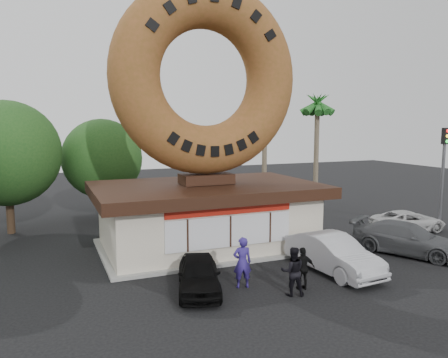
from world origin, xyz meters
TOP-DOWN VIEW (x-y plane):
  - ground at (0.00, 0.00)m, footprint 90.00×90.00m
  - donut_shop at (0.00, 5.98)m, footprint 11.20×7.20m
  - giant_donut at (0.00, 6.00)m, footprint 9.49×2.42m
  - tree_west at (-9.50, 13.00)m, footprint 6.00×6.00m
  - tree_mid at (-4.00, 15.00)m, footprint 5.20×5.20m
  - palm_near at (7.50, 14.00)m, footprint 2.60×2.60m
  - palm_far at (11.00, 12.50)m, footprint 2.60×2.60m
  - street_lamp at (-1.86, 16.00)m, footprint 2.11×0.20m
  - traffic_signal at (14.00, 3.99)m, footprint 0.30×0.38m
  - person_left at (-0.64, 0.25)m, footprint 0.81×0.61m
  - person_center at (0.76, -1.16)m, footprint 1.07×0.95m
  - person_right at (1.42, -0.82)m, footprint 1.01×0.53m
  - car_black at (-2.31, 0.55)m, footprint 2.60×4.15m
  - car_silver at (3.69, 0.38)m, footprint 2.10×4.98m
  - car_grey at (8.63, 1.18)m, footprint 4.34×5.60m
  - car_white at (12.19, 4.63)m, footprint 4.56×2.52m

SIDE VIEW (x-z plane):
  - ground at x=0.00m, z-range 0.00..0.00m
  - car_white at x=12.19m, z-range 0.00..1.21m
  - car_black at x=-2.31m, z-range 0.00..1.32m
  - car_grey at x=8.63m, z-range 0.00..1.52m
  - car_silver at x=3.69m, z-range 0.00..1.60m
  - person_right at x=1.42m, z-range 0.00..1.66m
  - person_center at x=0.76m, z-range 0.00..1.83m
  - person_left at x=-0.64m, z-range 0.00..2.00m
  - donut_shop at x=0.00m, z-range -0.13..3.67m
  - traffic_signal at x=14.00m, z-range 0.83..6.90m
  - tree_mid at x=-4.00m, z-range 0.70..7.33m
  - street_lamp at x=-1.86m, z-range 0.48..8.48m
  - tree_west at x=-9.50m, z-range 0.82..8.47m
  - palm_far at x=11.00m, z-range 3.11..11.86m
  - palm_near at x=7.50m, z-range 3.54..13.29m
  - giant_donut at x=0.00m, z-range 3.80..13.29m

